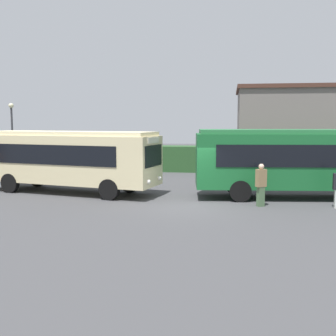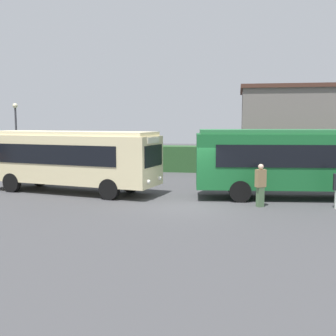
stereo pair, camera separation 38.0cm
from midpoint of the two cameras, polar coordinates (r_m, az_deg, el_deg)
The scene contains 8 objects.
ground_plane at distance 18.05m, azimuth 3.22°, elevation -5.31°, with size 101.48×101.48×0.00m, color #424244.
bus_cream at distance 21.89m, azimuth -12.84°, elevation 1.45°, with size 9.71×4.35×3.18m.
bus_green at distance 20.69m, azimuth 19.22°, elevation 1.15°, with size 10.77×3.47×3.30m.
person_left at distance 18.24m, azimuth 13.26°, elevation -2.18°, with size 0.50×0.45×1.87m.
person_center at distance 24.83m, azimuth 14.45°, elevation -0.30°, with size 0.51×0.52×1.63m.
hedge_row at distance 30.45m, azimuth 5.89°, elevation 1.24°, with size 62.74×1.76×1.87m, color #2A5228.
depot_building at distance 35.48m, azimuth 17.59°, elevation 5.41°, with size 9.09×8.24×6.42m.
lamppost at distance 32.08m, azimuth -19.96°, elevation 5.15°, with size 0.36×0.36×5.00m.
Camera 2 is at (2.14, -17.54, 3.67)m, focal length 44.06 mm.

